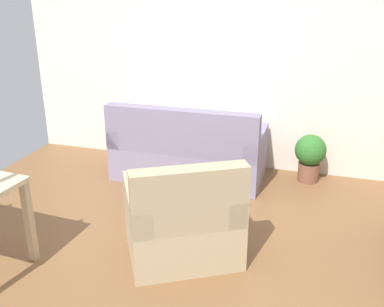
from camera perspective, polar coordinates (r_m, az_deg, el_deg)
ground_plane at (r=3.91m, az=-3.61°, el=-12.86°), size 5.20×4.40×0.02m
wall_rear at (r=5.42m, az=4.28°, el=12.30°), size 5.20×0.10×2.70m
couch at (r=5.19m, az=-0.55°, el=0.01°), size 1.75×0.84×0.92m
potted_plant at (r=5.27m, az=15.14°, el=-0.16°), size 0.36×0.36×0.57m
armchair at (r=3.72m, az=-1.23°, el=-8.80°), size 1.20×1.17×0.92m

